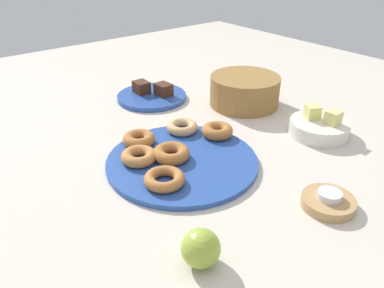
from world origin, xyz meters
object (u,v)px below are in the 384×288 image
object	(u,v)px
donut_3	(139,139)
tealight	(330,195)
donut_0	(217,131)
fruit_bowl	(319,128)
brownie_near	(141,87)
melon_chunk_left	(312,112)
brownie_far	(163,89)
apple	(201,248)
cake_plate	(152,97)
donut_2	(182,127)
donut_4	(164,179)
donut_1	(171,153)
candle_holder	(328,202)
donut_5	(139,156)
basket	(244,91)
donut_plate	(182,161)
melon_chunk_right	(333,118)

from	to	relation	value
donut_3	tealight	bearing A→B (deg)	21.42
donut_0	donut_3	bearing A→B (deg)	-115.98
donut_0	fruit_bowl	bearing A→B (deg)	58.06
donut_3	brownie_near	world-z (taller)	brownie_near
melon_chunk_left	donut_0	bearing A→B (deg)	-116.86
brownie_far	apple	bearing A→B (deg)	-29.83
brownie_near	tealight	size ratio (longest dim) A/B	1.10
donut_0	cake_plate	bearing A→B (deg)	176.59
donut_2	donut_4	world-z (taller)	same
melon_chunk_left	donut_1	bearing A→B (deg)	-104.18
candle_holder	tealight	bearing A→B (deg)	0.00
donut_5	candle_holder	world-z (taller)	donut_5
donut_1	donut_5	size ratio (longest dim) A/B	1.05
donut_3	donut_0	bearing A→B (deg)	64.02
donut_0	melon_chunk_left	xyz separation A→B (m)	(0.12, 0.24, 0.03)
tealight	melon_chunk_left	xyz separation A→B (m)	(-0.23, 0.25, 0.03)
donut_3	apple	bearing A→B (deg)	-17.35
donut_0	donut_2	xyz separation A→B (m)	(-0.08, -0.06, -0.00)
donut_2	candle_holder	size ratio (longest dim) A/B	0.79
brownie_far	tealight	size ratio (longest dim) A/B	1.10
basket	melon_chunk_left	size ratio (longest dim) A/B	6.05
donut_plate	basket	xyz separation A→B (m)	(-0.16, 0.37, 0.04)
donut_1	brownie_far	size ratio (longest dim) A/B	1.67
donut_0	donut_2	distance (m)	0.10
donut_plate	tealight	bearing A→B (deg)	22.82
cake_plate	fruit_bowl	xyz separation A→B (m)	(0.50, 0.22, 0.01)
donut_0	donut_4	distance (m)	0.25
candle_holder	fruit_bowl	distance (m)	0.32
donut_2	fruit_bowl	bearing A→B (deg)	52.47
tealight	apple	xyz separation A→B (m)	(-0.04, -0.29, 0.01)
donut_5	basket	world-z (taller)	basket
donut_0	melon_chunk_right	world-z (taller)	melon_chunk_right
donut_5	candle_holder	size ratio (longest dim) A/B	0.79
donut_plate	brownie_far	world-z (taller)	brownie_far
donut_1	donut_5	xyz separation A→B (m)	(-0.04, -0.07, -0.00)
candle_holder	basket	world-z (taller)	basket
cake_plate	donut_2	bearing A→B (deg)	-16.07
brownie_far	apple	distance (m)	0.72
donut_3	cake_plate	world-z (taller)	donut_3
brownie_far	basket	world-z (taller)	basket
fruit_bowl	melon_chunk_left	world-z (taller)	melon_chunk_left
brownie_near	melon_chunk_left	distance (m)	0.55
donut_0	basket	distance (m)	0.26
brownie_near	melon_chunk_right	bearing A→B (deg)	23.80
donut_3	melon_chunk_right	xyz separation A→B (m)	(0.27, 0.43, 0.03)
donut_1	donut_2	distance (m)	0.14
donut_5	cake_plate	bearing A→B (deg)	142.82
melon_chunk_left	donut_5	bearing A→B (deg)	-106.60
fruit_bowl	cake_plate	bearing A→B (deg)	-156.36
brownie_near	apple	xyz separation A→B (m)	(0.69, -0.31, -0.00)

